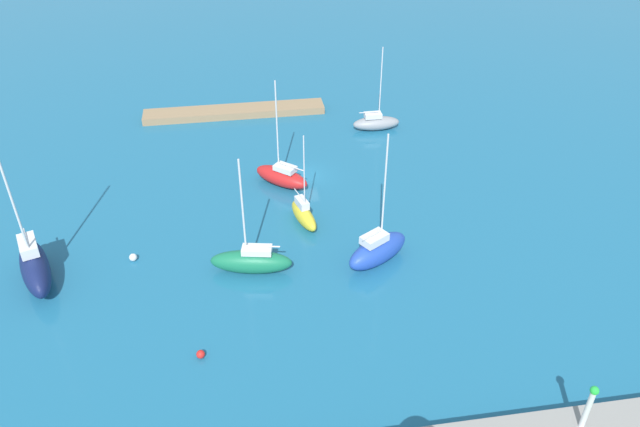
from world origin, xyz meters
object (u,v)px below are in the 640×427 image
sailboat_yellow_outer_mooring (304,214)px  sailboat_gray_by_breakwater (376,122)px  harbor_beacon (589,404)px  sailboat_blue_off_beacon (378,250)px  pier_dock (235,112)px  sailboat_navy_west_end (35,266)px  sailboat_green_inner_mooring (251,261)px  sailboat_red_far_south (282,176)px  mooring_buoy_red (201,354)px  mooring_buoy_white (133,257)px

sailboat_yellow_outer_mooring → sailboat_gray_by_breakwater: bearing=132.3°
harbor_beacon → sailboat_blue_off_beacon: size_ratio=0.30×
pier_dock → harbor_beacon: (-20.06, 51.87, 2.98)m
sailboat_navy_west_end → sailboat_green_inner_mooring: bearing=66.2°
sailboat_red_far_south → mooring_buoy_red: bearing=111.2°
mooring_buoy_white → sailboat_blue_off_beacon: bearing=170.7°
pier_dock → sailboat_yellow_outer_mooring: 25.80m
mooring_buoy_red → mooring_buoy_white: mooring_buoy_white is taller
mooring_buoy_white → mooring_buoy_red: bearing=115.7°
sailboat_yellow_outer_mooring → mooring_buoy_white: sailboat_yellow_outer_mooring is taller
sailboat_gray_by_breakwater → mooring_buoy_white: sailboat_gray_by_breakwater is taller
sailboat_red_far_south → mooring_buoy_white: 18.02m
mooring_buoy_white → sailboat_red_far_south: bearing=-143.5°
sailboat_navy_west_end → sailboat_blue_off_beacon: size_ratio=1.22×
pier_dock → sailboat_yellow_outer_mooring: sailboat_yellow_outer_mooring is taller
sailboat_red_far_south → sailboat_navy_west_end: bearing=70.3°
sailboat_red_far_south → sailboat_blue_off_beacon: 15.86m
sailboat_gray_by_breakwater → mooring_buoy_white: size_ratio=14.90×
pier_dock → sailboat_blue_off_beacon: size_ratio=1.82×
sailboat_red_far_south → sailboat_green_inner_mooring: 14.40m
sailboat_red_far_south → mooring_buoy_red: sailboat_red_far_south is taller
pier_dock → sailboat_yellow_outer_mooring: size_ratio=2.39×
harbor_beacon → sailboat_blue_off_beacon: bearing=-66.2°
sailboat_blue_off_beacon → sailboat_green_inner_mooring: (11.08, -0.40, -0.21)m
sailboat_red_far_south → mooring_buoy_red: size_ratio=18.02×
sailboat_gray_by_breakwater → mooring_buoy_red: size_ratio=16.10×
sailboat_green_inner_mooring → mooring_buoy_red: size_ratio=17.34×
pier_dock → sailboat_blue_off_beacon: (-11.31, 32.08, 0.92)m
mooring_buoy_white → sailboat_green_inner_mooring: bearing=163.4°
sailboat_green_inner_mooring → mooring_buoy_red: sailboat_green_inner_mooring is taller
pier_dock → sailboat_red_far_south: bearing=103.5°
harbor_beacon → sailboat_red_far_south: 37.56m
harbor_beacon → sailboat_green_inner_mooring: sailboat_green_inner_mooring is taller
pier_dock → mooring_buoy_red: pier_dock is taller
sailboat_red_far_south → sailboat_gray_by_breakwater: size_ratio=1.12×
sailboat_navy_west_end → mooring_buoy_white: (-7.74, -1.65, -1.32)m
pier_dock → sailboat_red_far_south: 18.38m
sailboat_navy_west_end → sailboat_gray_by_breakwater: 42.10m
sailboat_gray_by_breakwater → sailboat_blue_off_beacon: size_ratio=0.83×
sailboat_red_far_south → sailboat_gray_by_breakwater: (-12.76, -11.08, -0.13)m
sailboat_blue_off_beacon → harbor_beacon: bearing=-97.7°
sailboat_navy_west_end → sailboat_green_inner_mooring: 18.21m
harbor_beacon → sailboat_red_far_south: size_ratio=0.32×
pier_dock → sailboat_navy_west_end: size_ratio=1.49×
sailboat_yellow_outer_mooring → sailboat_gray_by_breakwater: 21.63m
sailboat_green_inner_mooring → mooring_buoy_red: (4.41, 9.40, -0.84)m
sailboat_blue_off_beacon → mooring_buoy_red: sailboat_blue_off_beacon is taller
pier_dock → sailboat_blue_off_beacon: 34.03m
sailboat_yellow_outer_mooring → sailboat_navy_west_end: bearing=-93.8°
sailboat_green_inner_mooring → mooring_buoy_red: 10.42m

